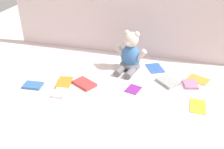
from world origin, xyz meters
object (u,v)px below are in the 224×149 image
Objects in this scene: book_case_1 at (190,84)px; book_case_7 at (60,93)px; book_case_2 at (198,106)px; teddy_bear at (130,56)px; book_case_9 at (198,79)px; book_case_0 at (168,82)px; book_case_6 at (155,68)px; book_case_3 at (64,83)px; book_case_8 at (133,89)px; book_case_4 at (84,84)px; book_case_5 at (33,85)px.

book_case_7 is at bearing 7.57° from book_case_1.
book_case_7 reaches higher than book_case_2.
teddy_bear reaches higher than book_case_9.
teddy_bear reaches higher than book_case_0.
teddy_bear is 2.00× the size of book_case_6.
book_case_3 is at bearing -0.87° from book_case_1.
book_case_3 is 1.06× the size of book_case_9.
book_case_1 is 0.21m from book_case_2.
book_case_7 is (-0.60, -0.29, -0.00)m from book_case_0.
teddy_bear is at bearing -152.49° from book_case_3.
teddy_bear is 2.14× the size of book_case_2.
book_case_1 and book_case_7 have the same top height.
book_case_1 is at bearing 37.57° from book_case_8.
book_case_3 is (-0.76, -0.18, -0.00)m from book_case_1.
book_case_5 is at bearing -42.24° from book_case_4.
book_case_7 is at bearing 158.69° from book_case_0.
book_case_5 is at bearing 150.93° from book_case_0.
book_case_2 is at bearing -178.91° from book_case_7.
book_case_1 is 0.86× the size of book_case_5.
book_case_6 is (-0.28, 0.37, -0.00)m from book_case_2.
book_case_0 is 0.92× the size of book_case_4.
book_case_4 is (-0.23, -0.27, -0.09)m from teddy_bear.
book_case_1 is 0.70× the size of book_case_4.
book_case_4 reaches higher than book_case_7.
book_case_9 reaches higher than book_case_6.
book_case_9 is at bearing -42.65° from book_case_6.
book_case_9 is at bearing -21.06° from book_case_0.
book_case_6 is 1.09× the size of book_case_9.
book_case_1 is at bearing 100.76° from book_case_5.
book_case_5 is at bearing -176.31° from book_case_6.
book_case_9 is at bearing 45.01° from book_case_8.
book_case_5 is 0.20m from book_case_7.
book_case_8 is at bearing 8.27° from book_case_1.
book_case_3 is at bearing -47.85° from book_case_9.
book_case_5 reaches higher than book_case_2.
book_case_0 reaches higher than book_case_1.
book_case_9 is (0.28, -0.08, 0.00)m from book_case_6.
book_case_3 is at bearing -0.98° from book_case_2.
book_case_3 is (-0.62, -0.17, -0.00)m from book_case_0.
book_case_7 is at bearing 7.36° from book_case_2.
book_case_1 is at bearing -61.63° from book_case_6.
teddy_bear is at bearing -28.69° from book_case_1.
book_case_1 is 0.65m from book_case_4.
teddy_bear reaches higher than book_case_2.
book_case_4 is (-0.50, -0.16, -0.00)m from book_case_0.
book_case_6 is 1.47× the size of book_case_7.
book_case_7 is at bearing -9.07° from book_case_4.
book_case_1 is 0.78m from book_case_3.
book_case_2 is at bearing -95.70° from book_case_0.
teddy_bear is 0.53m from book_case_7.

